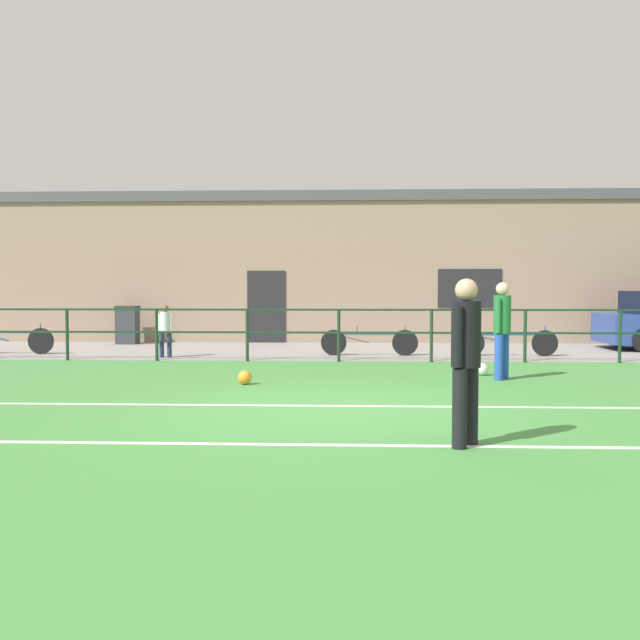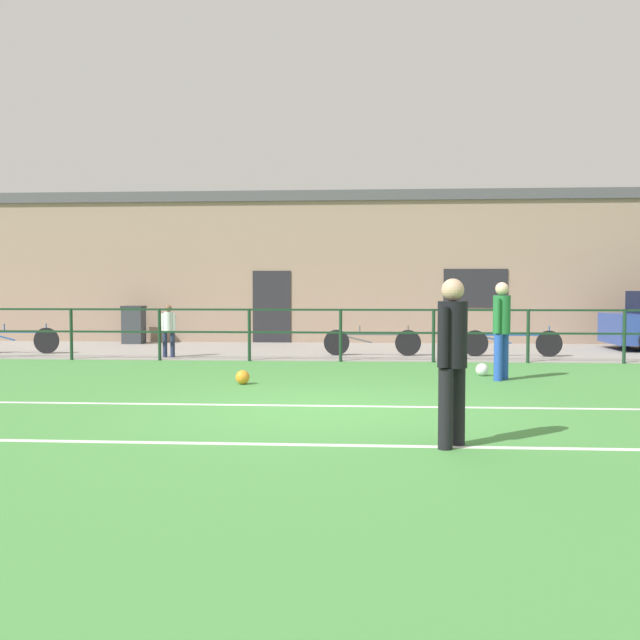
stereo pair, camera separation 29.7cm
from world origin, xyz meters
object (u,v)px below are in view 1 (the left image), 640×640
object	(u,v)px
bicycle_parked_2	(9,340)
soccer_ball_match	(482,369)
bicycle_parked_0	(369,342)
spectator_child	(165,328)
player_goalkeeper	(466,351)
bicycle_parked_1	(508,342)
player_striker	(502,324)
soccer_ball_spare	(245,377)
trash_bin_0	(128,325)

from	to	relation	value
bicycle_parked_2	soccer_ball_match	bearing A→B (deg)	-18.28
bicycle_parked_0	spectator_child	bearing A→B (deg)	-172.24
soccer_ball_match	spectator_child	bearing A→B (deg)	156.61
player_goalkeeper	bicycle_parked_1	world-z (taller)	player_goalkeeper
player_striker	soccer_ball_spare	world-z (taller)	player_striker
soccer_ball_match	trash_bin_0	xyz separation A→B (m)	(-8.71, 6.62, 0.45)
bicycle_parked_0	trash_bin_0	bearing A→B (deg)	155.11
player_striker	soccer_ball_match	xyz separation A→B (m)	(-0.23, 0.56, -0.85)
player_striker	trash_bin_0	world-z (taller)	player_striker
player_goalkeeper	player_striker	distance (m)	5.41
player_goalkeeper	soccer_ball_spare	xyz separation A→B (m)	(-2.90, 4.38, -0.84)
soccer_ball_spare	bicycle_parked_0	bearing A→B (deg)	65.86
soccer_ball_match	soccer_ball_spare	bearing A→B (deg)	-161.60
soccer_ball_match	trash_bin_0	world-z (taller)	trash_bin_0
player_goalkeeper	trash_bin_0	bearing A→B (deg)	67.10
soccer_ball_match	player_goalkeeper	bearing A→B (deg)	-102.26
bicycle_parked_2	spectator_child	bearing A→B (deg)	-9.08
soccer_ball_spare	bicycle_parked_0	distance (m)	5.35
player_striker	spectator_child	xyz separation A→B (m)	(-6.85, 3.42, -0.26)
soccer_ball_match	bicycle_parked_1	distance (m)	3.72
soccer_ball_match	bicycle_parked_2	xyz separation A→B (m)	(-10.58, 3.49, 0.23)
player_striker	soccer_ball_match	world-z (taller)	player_striker
spectator_child	bicycle_parked_2	world-z (taller)	spectator_child
player_striker	soccer_ball_spare	distance (m)	4.54
player_striker	bicycle_parked_1	bearing A→B (deg)	20.46
soccer_ball_match	soccer_ball_spare	size ratio (longest dim) A/B	0.98
soccer_ball_spare	bicycle_parked_2	xyz separation A→B (m)	(-6.42, 4.88, 0.23)
spectator_child	bicycle_parked_1	bearing A→B (deg)	-176.89
spectator_child	trash_bin_0	world-z (taller)	spectator_child
bicycle_parked_2	trash_bin_0	xyz separation A→B (m)	(1.87, 3.13, 0.22)
player_goalkeeper	bicycle_parked_0	xyz separation A→B (m)	(-0.72, 9.26, -0.62)
player_goalkeeper	soccer_ball_match	bearing A→B (deg)	23.79
bicycle_parked_0	bicycle_parked_2	bearing A→B (deg)	-180.00
soccer_ball_match	bicycle_parked_2	size ratio (longest dim) A/B	0.11
bicycle_parked_1	bicycle_parked_2	world-z (taller)	bicycle_parked_2
player_striker	soccer_ball_match	size ratio (longest dim) A/B	7.42
spectator_child	trash_bin_0	bearing A→B (deg)	-62.38
spectator_child	soccer_ball_spare	bearing A→B (deg)	118.65
player_striker	trash_bin_0	xyz separation A→B (m)	(-8.94, 7.18, -0.40)
bicycle_parked_0	bicycle_parked_1	world-z (taller)	same
soccer_ball_spare	bicycle_parked_1	distance (m)	7.28
soccer_ball_spare	bicycle_parked_1	bearing A→B (deg)	42.07
soccer_ball_match	bicycle_parked_0	distance (m)	4.02
soccer_ball_spare	spectator_child	bearing A→B (deg)	120.14
bicycle_parked_1	trash_bin_0	distance (m)	10.44
bicycle_parked_2	trash_bin_0	world-z (taller)	trash_bin_0
soccer_ball_spare	spectator_child	world-z (taller)	spectator_child
soccer_ball_spare	bicycle_parked_1	size ratio (longest dim) A/B	0.10
player_goalkeeper	player_striker	world-z (taller)	player_striker
soccer_ball_spare	trash_bin_0	distance (m)	9.22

